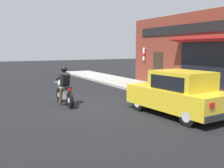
{
  "coord_description": "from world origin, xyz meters",
  "views": [
    {
      "loc": [
        -3.96,
        -10.02,
        2.34
      ],
      "look_at": [
        0.79,
        -1.05,
        0.95
      ],
      "focal_mm": 42.0,
      "sensor_mm": 36.0,
      "label": 1
    }
  ],
  "objects": [
    {
      "name": "ground_plane",
      "position": [
        0.0,
        0.0,
        0.0
      ],
      "size": [
        80.0,
        80.0,
        0.0
      ],
      "primitive_type": "plane",
      "color": "black"
    },
    {
      "name": "sidewalk_curb",
      "position": [
        4.83,
        3.0,
        0.07
      ],
      "size": [
        2.6,
        22.0,
        0.14
      ],
      "primitive_type": "cube",
      "color": "#9E9B93",
      "rests_on": "ground"
    },
    {
      "name": "storefront_building",
      "position": [
        6.36,
        -0.2,
        2.11
      ],
      "size": [
        1.25,
        11.26,
        4.2
      ],
      "color": "maroon",
      "rests_on": "ground"
    },
    {
      "name": "motorcycle_with_rider",
      "position": [
        -0.69,
        0.35,
        0.68
      ],
      "size": [
        0.56,
        2.02,
        1.62
      ],
      "color": "black",
      "rests_on": "ground"
    },
    {
      "name": "car_hatchback",
      "position": [
        2.28,
        -3.13,
        0.77
      ],
      "size": [
        1.91,
        3.89,
        1.57
      ],
      "color": "black",
      "rests_on": "ground"
    }
  ]
}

